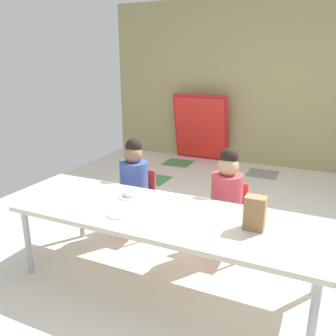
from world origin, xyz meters
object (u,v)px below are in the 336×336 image
paper_bag_brown (255,213)px  seated_child_middle_seat (227,192)px  paper_plate_center_table (120,214)px  donut_powdered_on_plate (130,194)px  seated_child_near_camera (134,178)px  folded_activity_table (201,128)px  craft_table (165,219)px  paper_plate_near_edge (130,196)px

paper_bag_brown → seated_child_middle_seat: bearing=119.8°
paper_plate_center_table → donut_powdered_on_plate: bearing=108.3°
seated_child_near_camera → folded_activity_table: folded_activity_table is taller
craft_table → paper_plate_near_edge: 0.42m
craft_table → seated_child_middle_seat: (0.27, 0.61, 0.03)m
folded_activity_table → paper_plate_center_table: size_ratio=6.04×
folded_activity_table → paper_plate_near_edge: 3.18m
seated_child_middle_seat → craft_table: bearing=-114.3°
seated_child_near_camera → paper_plate_center_table: seated_child_near_camera is taller
craft_table → seated_child_middle_seat: 0.67m
paper_plate_near_edge → donut_powdered_on_plate: bearing=0.0°
seated_child_near_camera → seated_child_middle_seat: (0.88, 0.00, 0.00)m
paper_bag_brown → paper_plate_center_table: (-0.89, -0.17, -0.11)m
donut_powdered_on_plate → paper_plate_near_edge: bearing=0.0°
seated_child_near_camera → donut_powdered_on_plate: seated_child_near_camera is taller
craft_table → paper_bag_brown: bearing=1.9°
paper_plate_center_table → donut_powdered_on_plate: (-0.11, 0.32, 0.02)m
seated_child_near_camera → paper_plate_near_edge: 0.49m
craft_table → seated_child_middle_seat: size_ratio=2.39×
paper_plate_near_edge → seated_child_middle_seat: bearing=33.6°
craft_table → folded_activity_table: size_ratio=2.02×
craft_table → donut_powdered_on_plate: size_ratio=19.44×
craft_table → seated_child_near_camera: (-0.60, 0.61, 0.03)m
donut_powdered_on_plate → seated_child_middle_seat: bearing=33.6°
seated_child_middle_seat → paper_plate_center_table: bearing=-126.3°
folded_activity_table → paper_plate_near_edge: (0.53, -3.13, 0.03)m
paper_bag_brown → donut_powdered_on_plate: bearing=171.6°
folded_activity_table → paper_bag_brown: folded_activity_table is taller
folded_activity_table → paper_plate_center_table: bearing=-79.6°
seated_child_near_camera → donut_powdered_on_plate: bearing=-64.0°
paper_bag_brown → paper_plate_near_edge: bearing=171.6°
craft_table → paper_plate_near_edge: size_ratio=12.17×
seated_child_near_camera → paper_plate_near_edge: seated_child_near_camera is taller
craft_table → donut_powdered_on_plate: 0.43m
craft_table → donut_powdered_on_plate: donut_powdered_on_plate is taller
craft_table → seated_child_middle_seat: bearing=65.7°
craft_table → paper_plate_center_table: bearing=-151.9°
seated_child_near_camera → paper_plate_near_edge: bearing=-64.0°
paper_plate_near_edge → seated_child_near_camera: bearing=116.0°
seated_child_near_camera → paper_bag_brown: 1.35m
paper_plate_center_table → donut_powdered_on_plate: 0.34m
paper_plate_near_edge → donut_powdered_on_plate: donut_powdered_on_plate is taller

